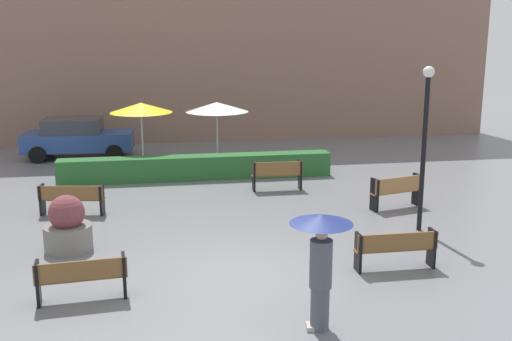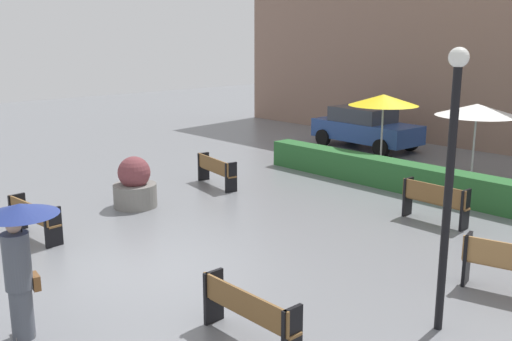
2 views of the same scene
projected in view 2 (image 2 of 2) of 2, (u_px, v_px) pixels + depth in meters
The scene contains 13 objects.
ground_plane at pixel (149, 271), 10.83m from camera, with size 60.00×60.00×0.00m, color slate.
bench_near_right at pixel (248, 311), 8.19m from camera, with size 1.77×0.36×0.83m.
bench_near_left at pixel (33, 216), 12.46m from camera, with size 1.70×0.52×0.83m.
bench_far_right at pixel (512, 264), 9.74m from camera, with size 1.61×0.73×0.93m.
bench_back_row at pixel (435, 200), 13.50m from camera, with size 1.62×0.35×0.94m.
bench_far_left at pixel (215, 169), 16.81m from camera, with size 1.80×0.65×0.84m.
pedestrian_with_umbrella at pixel (20, 249), 8.17m from camera, with size 1.06×1.06×2.01m.
planter_pot at pixel (135, 185), 14.76m from camera, with size 1.09×1.09×1.30m.
lamp_post at pixel (450, 164), 8.14m from camera, with size 0.28×0.28×4.12m.
patio_umbrella_yellow at pixel (384, 100), 18.62m from camera, with size 2.23×2.23×2.43m.
patio_umbrella_white at pixel (477, 110), 17.10m from camera, with size 2.38×2.38×2.31m.
hedge_strip at pixel (395, 175), 16.53m from camera, with size 9.20×0.70×0.80m, color #28602D.
parked_car at pixel (365, 127), 22.45m from camera, with size 4.27×2.12×1.57m.
Camera 2 is at (8.81, -5.37, 4.28)m, focal length 40.94 mm.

